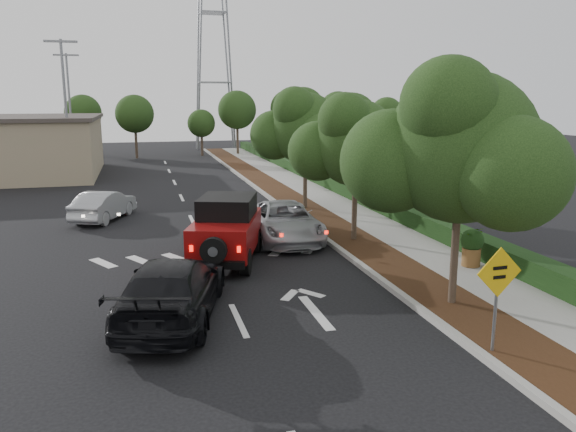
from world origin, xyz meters
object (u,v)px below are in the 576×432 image
object	(u,v)px
black_suv_oncoming	(172,289)
silver_suv_ahead	(285,222)
speed_hump_sign	(498,285)
red_jeep	(227,229)

from	to	relation	value
black_suv_oncoming	silver_suv_ahead	bearing A→B (deg)	-109.03
black_suv_oncoming	speed_hump_sign	bearing A→B (deg)	163.94
red_jeep	black_suv_oncoming	bearing A→B (deg)	-95.47
red_jeep	black_suv_oncoming	distance (m)	5.17
red_jeep	silver_suv_ahead	xyz separation A→B (m)	(2.58, 2.27, -0.39)
silver_suv_ahead	speed_hump_sign	bearing A→B (deg)	-77.49
silver_suv_ahead	speed_hump_sign	world-z (taller)	speed_hump_sign
silver_suv_ahead	speed_hump_sign	xyz separation A→B (m)	(1.74, -10.84, 0.86)
red_jeep	speed_hump_sign	bearing A→B (deg)	-44.51
red_jeep	speed_hump_sign	distance (m)	9.61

